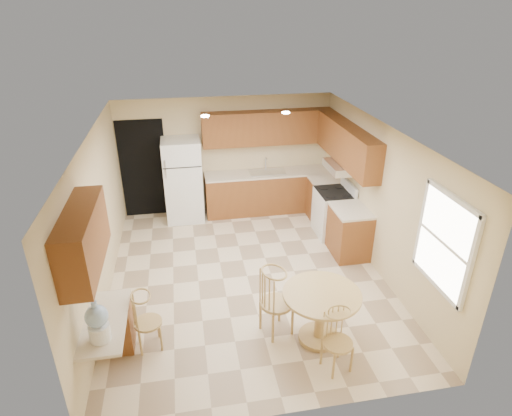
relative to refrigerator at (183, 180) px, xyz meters
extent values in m
plane|color=beige|center=(0.95, -2.40, -0.87)|extent=(5.50, 5.50, 0.00)
cube|color=white|center=(0.95, -2.40, 1.63)|extent=(4.50, 5.50, 0.02)
cube|color=#C5B285|center=(0.95, 0.35, 0.38)|extent=(4.50, 0.02, 2.50)
cube|color=#C5B285|center=(0.95, -5.15, 0.38)|extent=(4.50, 0.02, 2.50)
cube|color=#C5B285|center=(-1.30, -2.40, 0.38)|extent=(0.02, 5.50, 2.50)
cube|color=#C5B285|center=(3.20, -2.40, 0.38)|extent=(0.02, 5.50, 2.50)
cube|color=black|center=(-0.80, 0.34, 0.18)|extent=(0.90, 0.02, 2.10)
cube|color=brown|center=(1.83, 0.05, -0.44)|extent=(2.75, 0.60, 0.87)
cube|color=beige|center=(1.83, 0.05, 0.02)|extent=(2.75, 0.63, 0.04)
cube|color=brown|center=(2.90, -0.54, -0.44)|extent=(0.60, 0.59, 0.87)
cube|color=beige|center=(2.90, -0.54, 0.02)|extent=(0.63, 0.59, 0.04)
cube|color=brown|center=(2.90, -2.00, -0.44)|extent=(0.60, 0.80, 0.87)
cube|color=beige|center=(2.90, -2.00, 0.02)|extent=(0.63, 0.80, 0.04)
cube|color=brown|center=(1.83, 0.19, 0.98)|extent=(2.75, 0.33, 0.70)
cube|color=brown|center=(3.04, -1.19, 0.98)|extent=(0.33, 2.42, 0.70)
cube|color=brown|center=(-1.13, -4.00, 0.98)|extent=(0.33, 1.40, 0.70)
cube|color=silver|center=(1.80, 0.05, 0.04)|extent=(0.78, 0.44, 0.01)
cube|color=silver|center=(2.95, -1.22, 0.55)|extent=(0.50, 0.76, 0.14)
cube|color=brown|center=(-1.05, -3.72, -0.51)|extent=(0.48, 0.42, 0.72)
cube|color=beige|center=(-1.05, -4.10, -0.12)|extent=(0.50, 1.20, 0.04)
cube|color=white|center=(3.18, -4.25, 0.63)|extent=(0.05, 1.00, 1.20)
cube|color=white|center=(3.17, -4.25, 1.25)|extent=(0.05, 1.10, 0.06)
cube|color=white|center=(3.17, -4.25, 0.01)|extent=(0.05, 1.10, 0.06)
cube|color=white|center=(3.17, -4.78, 0.63)|extent=(0.05, 0.06, 1.28)
cube|color=white|center=(3.17, -3.72, 0.63)|extent=(0.05, 0.06, 1.28)
cylinder|color=white|center=(0.45, -1.20, 1.61)|extent=(0.14, 0.14, 0.02)
cylinder|color=white|center=(1.85, -1.20, 1.61)|extent=(0.14, 0.14, 0.02)
cube|color=white|center=(0.00, 0.00, 0.00)|extent=(0.77, 0.72, 1.75)
cube|color=black|center=(0.00, -0.36, 0.41)|extent=(0.76, 0.01, 0.02)
cube|color=silver|center=(-0.33, -0.37, 0.31)|extent=(0.03, 0.03, 0.18)
cube|color=silver|center=(-0.33, -0.37, 0.51)|extent=(0.03, 0.03, 0.14)
cube|color=white|center=(2.87, -1.22, -0.42)|extent=(0.65, 0.76, 0.90)
cube|color=black|center=(2.87, -1.22, 0.03)|extent=(0.64, 0.75, 0.02)
cube|color=white|center=(3.15, -1.22, 0.13)|extent=(0.06, 0.76, 0.18)
cylinder|color=tan|center=(1.69, -4.06, -0.84)|extent=(0.56, 0.56, 0.06)
cylinder|color=tan|center=(1.69, -4.06, -0.50)|extent=(0.14, 0.14, 0.69)
cylinder|color=tan|center=(1.69, -4.06, -0.12)|extent=(1.04, 1.04, 0.04)
cylinder|color=tan|center=(1.14, -3.81, -0.39)|extent=(0.45, 0.45, 0.04)
cylinder|color=tan|center=(0.98, -3.65, -0.63)|extent=(0.04, 0.04, 0.48)
cylinder|color=tan|center=(1.30, -3.65, -0.63)|extent=(0.04, 0.04, 0.48)
cylinder|color=tan|center=(0.98, -3.97, -0.63)|extent=(0.04, 0.04, 0.48)
cylinder|color=tan|center=(1.30, -3.97, -0.63)|extent=(0.04, 0.04, 0.48)
cylinder|color=tan|center=(1.74, -4.60, -0.47)|extent=(0.38, 0.38, 0.04)
cylinder|color=tan|center=(1.60, -4.47, -0.67)|extent=(0.03, 0.03, 0.40)
cylinder|color=tan|center=(1.87, -4.47, -0.67)|extent=(0.03, 0.03, 0.40)
cylinder|color=tan|center=(1.60, -4.73, -0.67)|extent=(0.03, 0.03, 0.40)
cylinder|color=tan|center=(1.87, -4.73, -0.67)|extent=(0.03, 0.03, 0.40)
cylinder|color=tan|center=(-0.60, -3.79, -0.47)|extent=(0.37, 0.37, 0.04)
cylinder|color=tan|center=(-0.73, -3.65, -0.67)|extent=(0.03, 0.03, 0.40)
cylinder|color=tan|center=(-0.47, -3.65, -0.67)|extent=(0.03, 0.03, 0.40)
cylinder|color=tan|center=(-0.73, -3.92, -0.67)|extent=(0.03, 0.03, 0.40)
cylinder|color=tan|center=(-0.47, -3.92, -0.67)|extent=(0.03, 0.03, 0.40)
cylinder|color=white|center=(-1.05, -4.42, 0.00)|extent=(0.24, 0.24, 0.20)
sphere|color=#99BFED|center=(-1.05, -4.42, 0.22)|extent=(0.25, 0.25, 0.25)
cylinder|color=#99BFED|center=(-1.05, -4.42, 0.39)|extent=(0.06, 0.06, 0.07)
camera|label=1|loc=(0.02, -8.39, 3.35)|focal=30.00mm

